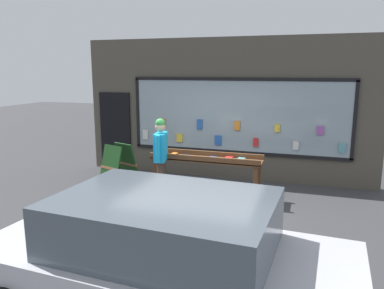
{
  "coord_description": "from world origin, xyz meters",
  "views": [
    {
      "loc": [
        2.11,
        -6.7,
        2.7
      ],
      "look_at": [
        -0.26,
        0.6,
        1.16
      ],
      "focal_mm": 35.0,
      "sensor_mm": 36.0,
      "label": 1
    }
  ],
  "objects_px": {
    "small_dog": "(139,185)",
    "sandwich_board_sign": "(119,166)",
    "parked_car": "(166,256)",
    "display_table_main": "(206,162)",
    "person_browsing": "(161,152)"
  },
  "relations": [
    {
      "from": "sandwich_board_sign",
      "to": "parked_car",
      "type": "height_order",
      "value": "parked_car"
    },
    {
      "from": "display_table_main",
      "to": "parked_car",
      "type": "relative_size",
      "value": 0.58
    },
    {
      "from": "person_browsing",
      "to": "sandwich_board_sign",
      "type": "distance_m",
      "value": 1.36
    },
    {
      "from": "person_browsing",
      "to": "parked_car",
      "type": "height_order",
      "value": "person_browsing"
    },
    {
      "from": "display_table_main",
      "to": "person_browsing",
      "type": "xyz_separation_m",
      "value": [
        -0.86,
        -0.46,
        0.26
      ]
    },
    {
      "from": "parked_car",
      "to": "small_dog",
      "type": "bearing_deg",
      "value": 123.28
    },
    {
      "from": "small_dog",
      "to": "sandwich_board_sign",
      "type": "distance_m",
      "value": 0.94
    },
    {
      "from": "small_dog",
      "to": "parked_car",
      "type": "distance_m",
      "value": 4.07
    },
    {
      "from": "display_table_main",
      "to": "person_browsing",
      "type": "height_order",
      "value": "person_browsing"
    },
    {
      "from": "small_dog",
      "to": "display_table_main",
      "type": "bearing_deg",
      "value": -70.4
    },
    {
      "from": "person_browsing",
      "to": "sandwich_board_sign",
      "type": "relative_size",
      "value": 1.69
    },
    {
      "from": "display_table_main",
      "to": "parked_car",
      "type": "xyz_separation_m",
      "value": [
        0.71,
        -4.09,
        -0.01
      ]
    },
    {
      "from": "person_browsing",
      "to": "parked_car",
      "type": "relative_size",
      "value": 0.42
    },
    {
      "from": "small_dog",
      "to": "person_browsing",
      "type": "bearing_deg",
      "value": -78.82
    },
    {
      "from": "display_table_main",
      "to": "sandwich_board_sign",
      "type": "distance_m",
      "value": 2.09
    }
  ]
}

